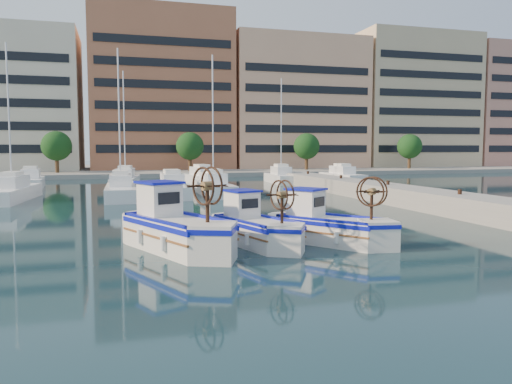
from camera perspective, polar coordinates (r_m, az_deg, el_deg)
name	(u,v)px	position (r m, az deg, el deg)	size (l,w,h in m)	color
ground	(279,246)	(19.95, 2.65, -6.15)	(300.00, 300.00, 0.00)	#18333F
quay	(438,201)	(32.91, 20.09, -0.98)	(3.00, 60.00, 1.20)	gray
waterfront	(211,105)	(85.34, -5.18, 9.85)	(180.00, 40.00, 25.60)	gray
yacht_marina	(154,185)	(46.22, -11.53, 0.77)	(41.05, 23.19, 11.50)	white
fishing_boat_a	(175,227)	(19.20, -9.21, -3.93)	(3.92, 5.39, 3.25)	silver
fishing_boat_b	(255,226)	(20.01, -0.12, -3.93)	(2.91, 4.48, 2.72)	silver
fishing_boat_c	(327,224)	(20.54, 8.15, -3.69)	(4.02, 4.51, 2.79)	silver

